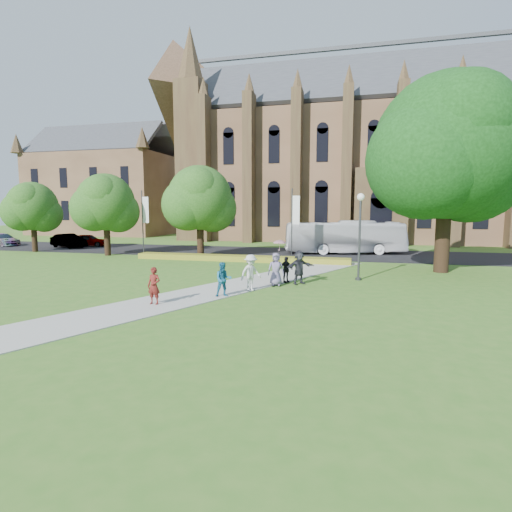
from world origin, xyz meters
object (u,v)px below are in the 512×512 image
(car_0, at_px, (88,240))
(car_1, at_px, (69,241))
(streetlamp, at_px, (360,226))
(tour_coach, at_px, (345,237))
(car_2, at_px, (3,240))
(pedestrian_0, at_px, (154,286))
(large_tree, at_px, (448,147))

(car_0, relative_size, car_1, 0.91)
(streetlamp, xyz_separation_m, car_1, (-31.03, 12.78, -2.51))
(tour_coach, relative_size, car_2, 2.35)
(car_0, bearing_deg, pedestrian_0, -152.59)
(pedestrian_0, bearing_deg, large_tree, 46.42)
(large_tree, xyz_separation_m, tour_coach, (-6.76, 9.78, -6.76))
(car_2, bearing_deg, streetlamp, -91.51)
(streetlamp, relative_size, large_tree, 0.40)
(tour_coach, relative_size, car_1, 2.46)
(car_1, bearing_deg, car_2, 106.91)
(tour_coach, bearing_deg, car_0, 76.30)
(large_tree, xyz_separation_m, car_2, (-45.65, 8.48, -7.64))
(car_0, height_order, pedestrian_0, pedestrian_0)
(large_tree, distance_m, car_2, 47.06)
(streetlamp, bearing_deg, car_2, 162.09)
(large_tree, height_order, car_1, large_tree)
(car_2, relative_size, pedestrian_0, 2.87)
(tour_coach, xyz_separation_m, pedestrian_0, (-7.73, -23.05, -0.72))
(car_0, xyz_separation_m, pedestrian_0, (20.78, -23.20, 0.15))
(tour_coach, xyz_separation_m, car_0, (-28.50, 0.15, -0.87))
(large_tree, height_order, car_0, large_tree)
(car_1, height_order, pedestrian_0, pedestrian_0)
(streetlamp, xyz_separation_m, tour_coach, (-1.26, 14.28, -1.69))
(car_2, height_order, pedestrian_0, pedestrian_0)
(streetlamp, relative_size, car_2, 1.08)
(streetlamp, bearing_deg, car_0, 154.14)
(large_tree, distance_m, pedestrian_0, 21.02)
(car_2, bearing_deg, large_tree, -84.12)
(car_2, bearing_deg, car_0, -65.66)
(large_tree, relative_size, pedestrian_0, 7.81)
(car_0, bearing_deg, tour_coach, -104.74)
(car_2, bearing_deg, pedestrian_0, -108.50)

